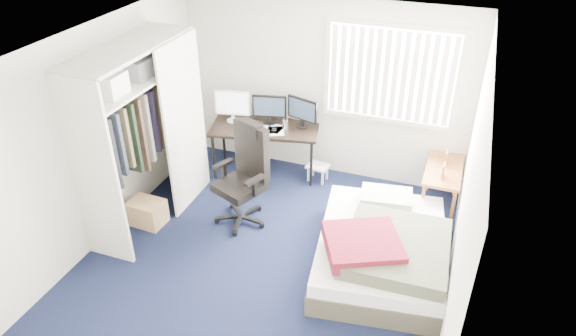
# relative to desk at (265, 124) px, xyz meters

# --- Properties ---
(ground) EXTENTS (4.20, 4.20, 0.00)m
(ground) POSITION_rel_desk_xyz_m (0.72, -1.76, -0.77)
(ground) COLOR black
(ground) RESTS_ON ground
(room_shell) EXTENTS (4.20, 4.20, 4.20)m
(room_shell) POSITION_rel_desk_xyz_m (0.72, -1.76, 0.74)
(room_shell) COLOR silver
(room_shell) RESTS_ON ground
(window_assembly) EXTENTS (1.72, 0.09, 1.32)m
(window_assembly) POSITION_rel_desk_xyz_m (1.62, 0.29, 0.83)
(window_assembly) COLOR white
(window_assembly) RESTS_ON ground
(closet) EXTENTS (0.64, 1.84, 2.22)m
(closet) POSITION_rel_desk_xyz_m (-0.95, -1.49, 0.58)
(closet) COLOR beige
(closet) RESTS_ON ground
(desk) EXTENTS (1.61, 1.00, 1.20)m
(desk) POSITION_rel_desk_xyz_m (0.00, 0.00, 0.00)
(desk) COLOR black
(desk) RESTS_ON ground
(office_chair) EXTENTS (0.80, 0.80, 1.31)m
(office_chair) POSITION_rel_desk_xyz_m (0.18, -1.15, -0.26)
(office_chair) COLOR black
(office_chair) RESTS_ON ground
(footstool) EXTENTS (0.32, 0.27, 0.24)m
(footstool) POSITION_rel_desk_xyz_m (0.78, 0.01, -0.58)
(footstool) COLOR white
(footstool) RESTS_ON ground
(nightstand) EXTENTS (0.45, 0.89, 0.79)m
(nightstand) POSITION_rel_desk_xyz_m (2.47, -0.12, -0.23)
(nightstand) COLOR brown
(nightstand) RESTS_ON ground
(bed) EXTENTS (1.64, 2.04, 0.62)m
(bed) POSITION_rel_desk_xyz_m (1.99, -1.49, -0.50)
(bed) COLOR #413B2F
(bed) RESTS_ON ground
(pine_box) EXTENTS (0.44, 0.34, 0.32)m
(pine_box) POSITION_rel_desk_xyz_m (-0.93, -1.67, -0.61)
(pine_box) COLOR tan
(pine_box) RESTS_ON ground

